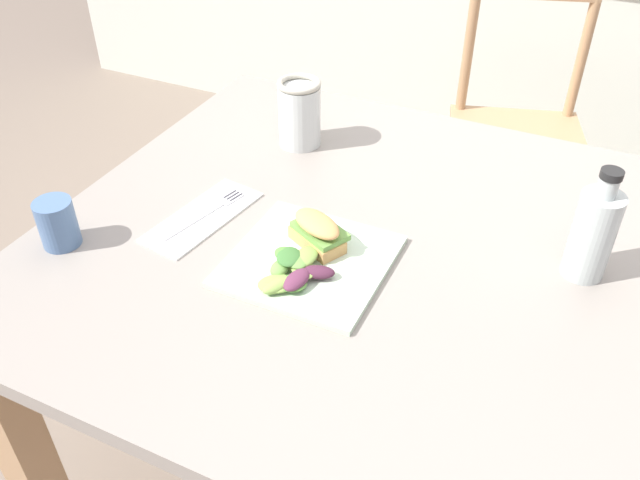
{
  "coord_description": "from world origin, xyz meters",
  "views": [
    {
      "loc": [
        0.31,
        -0.92,
        1.43
      ],
      "look_at": [
        -0.06,
        -0.14,
        0.76
      ],
      "focal_mm": 37.15,
      "sensor_mm": 36.0,
      "label": 1
    }
  ],
  "objects_px": {
    "plate_lunch": "(309,261)",
    "cup_extra_side": "(57,223)",
    "sandwich_half_front": "(318,231)",
    "bottle_cold_brew": "(592,238)",
    "dining_table": "(373,296)",
    "fork_on_napkin": "(210,211)",
    "mason_jar_iced_tea": "(300,116)",
    "chair_wooden_far": "(517,132)"
  },
  "relations": [
    {
      "from": "dining_table",
      "to": "cup_extra_side",
      "type": "relative_size",
      "value": 13.39
    },
    {
      "from": "bottle_cold_brew",
      "to": "dining_table",
      "type": "bearing_deg",
      "value": -168.28
    },
    {
      "from": "mason_jar_iced_tea",
      "to": "cup_extra_side",
      "type": "distance_m",
      "value": 0.52
    },
    {
      "from": "mason_jar_iced_tea",
      "to": "fork_on_napkin",
      "type": "bearing_deg",
      "value": -96.22
    },
    {
      "from": "fork_on_napkin",
      "to": "chair_wooden_far",
      "type": "bearing_deg",
      "value": 71.63
    },
    {
      "from": "fork_on_napkin",
      "to": "bottle_cold_brew",
      "type": "relative_size",
      "value": 0.96
    },
    {
      "from": "plate_lunch",
      "to": "bottle_cold_brew",
      "type": "distance_m",
      "value": 0.44
    },
    {
      "from": "dining_table",
      "to": "mason_jar_iced_tea",
      "type": "relative_size",
      "value": 8.01
    },
    {
      "from": "dining_table",
      "to": "bottle_cold_brew",
      "type": "xyz_separation_m",
      "value": [
        0.32,
        0.07,
        0.19
      ]
    },
    {
      "from": "dining_table",
      "to": "mason_jar_iced_tea",
      "type": "height_order",
      "value": "mason_jar_iced_tea"
    },
    {
      "from": "dining_table",
      "to": "mason_jar_iced_tea",
      "type": "xyz_separation_m",
      "value": [
        -0.27,
        0.25,
        0.19
      ]
    },
    {
      "from": "mason_jar_iced_tea",
      "to": "cup_extra_side",
      "type": "height_order",
      "value": "mason_jar_iced_tea"
    },
    {
      "from": "dining_table",
      "to": "plate_lunch",
      "type": "xyz_separation_m",
      "value": [
        -0.08,
        -0.1,
        0.13
      ]
    },
    {
      "from": "sandwich_half_front",
      "to": "mason_jar_iced_tea",
      "type": "relative_size",
      "value": 0.8
    },
    {
      "from": "chair_wooden_far",
      "to": "mason_jar_iced_tea",
      "type": "distance_m",
      "value": 0.95
    },
    {
      "from": "sandwich_half_front",
      "to": "mason_jar_iced_tea",
      "type": "height_order",
      "value": "mason_jar_iced_tea"
    },
    {
      "from": "dining_table",
      "to": "plate_lunch",
      "type": "relative_size",
      "value": 4.49
    },
    {
      "from": "sandwich_half_front",
      "to": "cup_extra_side",
      "type": "xyz_separation_m",
      "value": [
        -0.4,
        -0.17,
        0.0
      ]
    },
    {
      "from": "dining_table",
      "to": "sandwich_half_front",
      "type": "height_order",
      "value": "sandwich_half_front"
    },
    {
      "from": "sandwich_half_front",
      "to": "bottle_cold_brew",
      "type": "height_order",
      "value": "bottle_cold_brew"
    },
    {
      "from": "plate_lunch",
      "to": "dining_table",
      "type": "bearing_deg",
      "value": 50.92
    },
    {
      "from": "dining_table",
      "to": "mason_jar_iced_tea",
      "type": "bearing_deg",
      "value": 137.42
    },
    {
      "from": "chair_wooden_far",
      "to": "plate_lunch",
      "type": "distance_m",
      "value": 1.2
    },
    {
      "from": "bottle_cold_brew",
      "to": "sandwich_half_front",
      "type": "bearing_deg",
      "value": -162.7
    },
    {
      "from": "fork_on_napkin",
      "to": "cup_extra_side",
      "type": "height_order",
      "value": "cup_extra_side"
    },
    {
      "from": "plate_lunch",
      "to": "cup_extra_side",
      "type": "relative_size",
      "value": 2.98
    },
    {
      "from": "chair_wooden_far",
      "to": "mason_jar_iced_tea",
      "type": "relative_size",
      "value": 6.23
    },
    {
      "from": "sandwich_half_front",
      "to": "cup_extra_side",
      "type": "distance_m",
      "value": 0.43
    },
    {
      "from": "mason_jar_iced_tea",
      "to": "cup_extra_side",
      "type": "relative_size",
      "value": 1.67
    },
    {
      "from": "plate_lunch",
      "to": "bottle_cold_brew",
      "type": "relative_size",
      "value": 1.3
    },
    {
      "from": "chair_wooden_far",
      "to": "sandwich_half_front",
      "type": "xyz_separation_m",
      "value": [
        -0.15,
        -1.12,
        0.33
      ]
    },
    {
      "from": "fork_on_napkin",
      "to": "bottle_cold_brew",
      "type": "xyz_separation_m",
      "value": [
        0.63,
        0.12,
        0.06
      ]
    },
    {
      "from": "bottle_cold_brew",
      "to": "mason_jar_iced_tea",
      "type": "bearing_deg",
      "value": 163.01
    },
    {
      "from": "plate_lunch",
      "to": "cup_extra_side",
      "type": "height_order",
      "value": "cup_extra_side"
    },
    {
      "from": "chair_wooden_far",
      "to": "bottle_cold_brew",
      "type": "xyz_separation_m",
      "value": [
        0.26,
        -0.99,
        0.36
      ]
    },
    {
      "from": "plate_lunch",
      "to": "fork_on_napkin",
      "type": "height_order",
      "value": "plate_lunch"
    },
    {
      "from": "mason_jar_iced_tea",
      "to": "plate_lunch",
      "type": "bearing_deg",
      "value": -61.11
    },
    {
      "from": "chair_wooden_far",
      "to": "fork_on_napkin",
      "type": "height_order",
      "value": "chair_wooden_far"
    },
    {
      "from": "chair_wooden_far",
      "to": "cup_extra_side",
      "type": "bearing_deg",
      "value": -112.94
    },
    {
      "from": "plate_lunch",
      "to": "bottle_cold_brew",
      "type": "height_order",
      "value": "bottle_cold_brew"
    },
    {
      "from": "chair_wooden_far",
      "to": "plate_lunch",
      "type": "relative_size",
      "value": 3.49
    },
    {
      "from": "chair_wooden_far",
      "to": "mason_jar_iced_tea",
      "type": "xyz_separation_m",
      "value": [
        -0.34,
        -0.81,
        0.35
      ]
    }
  ]
}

